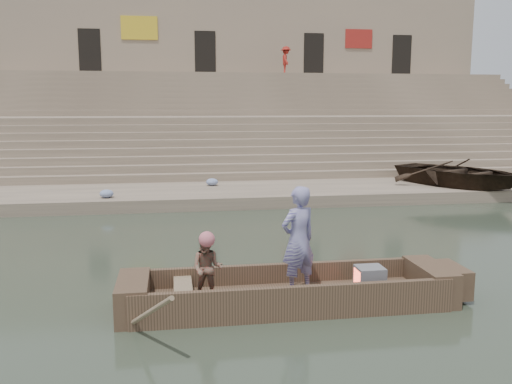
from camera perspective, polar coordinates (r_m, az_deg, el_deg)
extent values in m
plane|color=#2A3427|center=(12.34, 11.74, -6.90)|extent=(120.00, 120.00, 0.00)
cube|color=gray|center=(19.80, 3.64, -0.08)|extent=(32.00, 4.00, 0.40)
cube|color=gray|center=(26.99, 0.21, 4.97)|extent=(32.00, 3.00, 2.80)
cube|color=gray|center=(33.85, -1.67, 7.84)|extent=(32.00, 3.00, 5.20)
cube|color=gray|center=(21.96, 2.38, 1.24)|extent=(32.00, 0.50, 0.70)
cube|color=gray|center=(22.42, 2.13, 1.79)|extent=(32.00, 0.50, 1.00)
cube|color=gray|center=(22.89, 1.89, 2.32)|extent=(32.00, 0.50, 1.30)
cube|color=gray|center=(23.36, 1.67, 2.83)|extent=(32.00, 0.50, 1.60)
cube|color=gray|center=(23.84, 1.45, 3.32)|extent=(32.00, 0.50, 1.90)
cube|color=gray|center=(24.31, 1.24, 3.79)|extent=(32.00, 0.50, 2.20)
cube|color=gray|center=(24.79, 1.04, 4.24)|extent=(32.00, 0.50, 2.50)
cube|color=gray|center=(25.27, 0.84, 4.68)|extent=(32.00, 0.50, 2.80)
cube|color=gray|center=(28.70, -0.34, 5.52)|extent=(32.00, 0.50, 3.10)
cube|color=gray|center=(29.19, -0.49, 5.87)|extent=(32.00, 0.50, 3.40)
cube|color=gray|center=(29.67, -0.63, 6.22)|extent=(32.00, 0.50, 3.70)
cube|color=gray|center=(30.16, -0.77, 6.55)|extent=(32.00, 0.50, 4.00)
cube|color=gray|center=(30.65, -0.90, 6.87)|extent=(32.00, 0.50, 4.30)
cube|color=gray|center=(31.14, -1.03, 7.18)|extent=(32.00, 0.50, 4.60)
cube|color=gray|center=(31.63, -1.16, 7.48)|extent=(32.00, 0.50, 4.90)
cube|color=gray|center=(32.12, -1.28, 7.78)|extent=(32.00, 0.50, 5.20)
cube|color=gray|center=(37.88, -2.48, 12.52)|extent=(32.00, 5.00, 11.20)
cube|color=black|center=(35.59, -17.02, 13.97)|extent=(1.30, 0.18, 2.60)
cube|color=black|center=(35.35, -5.35, 14.36)|extent=(1.30, 0.18, 2.60)
cube|color=black|center=(36.47, 6.04, 14.18)|extent=(1.30, 0.18, 2.60)
cube|color=black|center=(38.43, 14.97, 13.67)|extent=(1.30, 0.18, 2.60)
cube|color=gold|center=(35.41, -12.13, 16.47)|extent=(2.20, 0.10, 1.40)
cube|color=maroon|center=(37.38, 10.71, 15.50)|extent=(1.80, 0.10, 1.20)
cube|color=brown|center=(9.37, 3.37, -11.23)|extent=(5.00, 1.30, 0.22)
cube|color=brown|center=(8.74, 4.26, -11.57)|extent=(5.20, 0.12, 0.56)
cube|color=brown|center=(9.88, 2.61, -9.07)|extent=(5.20, 0.12, 0.56)
cube|color=brown|center=(9.13, -12.74, -10.72)|extent=(0.50, 1.30, 0.60)
cube|color=brown|center=(10.13, 17.80, -8.93)|extent=(0.50, 1.30, 0.60)
cube|color=brown|center=(10.31, 19.82, -8.61)|extent=(0.35, 0.90, 0.50)
cube|color=#937A5B|center=(9.08, -7.64, -10.02)|extent=(0.30, 1.20, 0.08)
cylinder|color=#937A5B|center=(8.28, -12.09, -12.81)|extent=(1.03, 2.10, 1.36)
sphere|color=#C6626D|center=(8.74, -5.17, -4.97)|extent=(0.26, 0.26, 0.26)
imported|color=navy|center=(9.14, 4.44, -5.05)|extent=(0.79, 0.67, 1.82)
imported|color=#22664B|center=(8.87, -5.13, -7.99)|extent=(0.62, 0.54, 1.08)
cube|color=slate|center=(9.66, 11.83, -8.83)|extent=(0.46, 0.42, 0.40)
cube|color=#E5593F|center=(9.59, 10.65, -8.92)|extent=(0.04, 0.34, 0.32)
imported|color=#2D2116|center=(21.37, 20.44, 1.92)|extent=(5.34, 5.82, 0.98)
imported|color=maroon|center=(34.23, 3.16, 13.61)|extent=(0.73, 1.14, 1.68)
ellipsoid|color=#3F5999|center=(20.22, -4.63, 1.06)|extent=(0.44, 0.44, 0.26)
ellipsoid|color=#3F5999|center=(18.16, -15.39, -0.17)|extent=(0.44, 0.44, 0.26)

